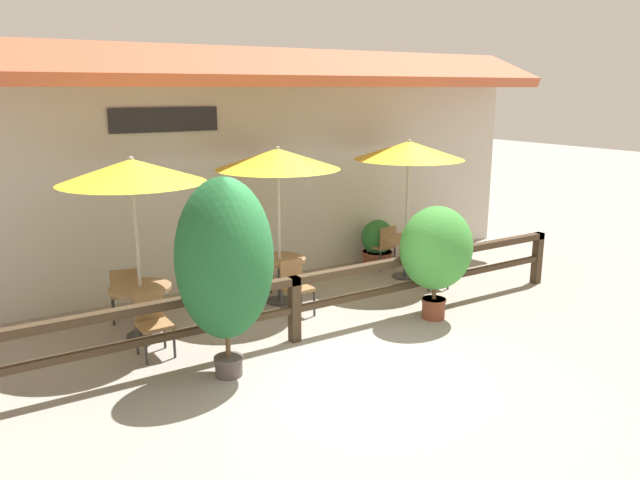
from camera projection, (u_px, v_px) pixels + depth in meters
The scene contains 18 objects.
ground_plane at pixel (335, 368), 8.02m from camera, with size 60.00×60.00×0.00m, color gray.
building_facade at pixel (206, 167), 10.88m from camera, with size 14.28×1.49×4.23m.
patio_railing at pixel (294, 295), 8.71m from camera, with size 10.40×0.14×0.95m.
patio_umbrella_near at pixel (132, 171), 8.48m from camera, with size 2.01×2.01×2.61m.
dining_table_near at pixel (141, 296), 8.91m from camera, with size 0.87×0.87×0.76m.
chair_near_streetside at pixel (153, 320), 8.31m from camera, with size 0.43×0.43×0.87m.
chair_near_wallside at pixel (125, 291), 9.51m from camera, with size 0.51×0.51×0.87m.
patio_umbrella_middle at pixel (278, 159), 9.94m from camera, with size 2.01×2.01×2.61m.
dining_table_middle at pixel (280, 267), 10.37m from camera, with size 0.87×0.87×0.76m.
chair_middle_streetside at pixel (295, 285), 9.83m from camera, with size 0.44×0.44×0.87m.
chair_middle_wallside at pixel (258, 265), 10.89m from camera, with size 0.46×0.46×0.87m.
patio_umbrella_far at pixel (409, 150), 11.32m from camera, with size 2.01×2.01×2.61m.
dining_table_far at pixel (406, 246), 11.75m from camera, with size 0.87×0.87×0.76m.
chair_far_streetside at pixel (432, 260), 11.23m from camera, with size 0.51×0.51×0.87m.
chair_far_wallside at pixel (383, 244), 12.35m from camera, with size 0.45×0.45×0.87m.
potted_plant_corner_fern at pixel (436, 250), 9.50m from camera, with size 1.16×1.04×1.78m.
potted_plant_entrance_palm at pixel (225, 261), 7.47m from camera, with size 1.20×1.08×2.51m.
potted_plant_tall_tropical at pixel (378, 243), 12.57m from camera, with size 0.68×0.63×0.94m.
Camera 1 is at (-4.10, -6.16, 3.50)m, focal length 35.00 mm.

